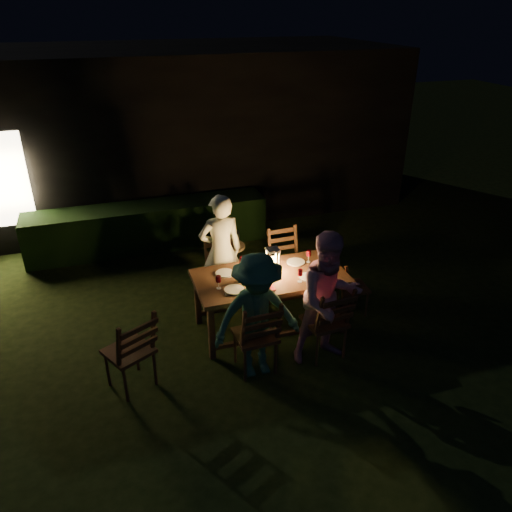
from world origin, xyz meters
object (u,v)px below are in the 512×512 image
object	(u,v)px
chair_far_left	(223,287)
ice_bucket	(230,239)
bottle_bucket_a	(227,238)
dining_table	(270,280)
chair_near_left	(256,347)
person_opp_left	(257,317)
chair_spare	(131,363)
chair_near_right	(325,333)
person_house_side	(221,251)
bottle_table	(252,268)
lantern	(273,262)
person_opp_right	(329,299)
side_table	(230,250)
chair_far_right	(287,275)
bottle_bucket_b	(232,235)
chair_end	(351,296)

from	to	relation	value
chair_far_left	ice_bucket	distance (m)	0.83
bottle_bucket_a	dining_table	bearing A→B (deg)	-81.42
chair_near_left	bottle_bucket_a	size ratio (longest dim) A/B	3.31
chair_far_left	person_opp_left	xyz separation A→B (m)	(-0.00, -1.59, 0.50)
chair_spare	chair_near_right	bearing A→B (deg)	-31.41
person_house_side	dining_table	bearing A→B (deg)	118.76
bottle_table	lantern	bearing A→B (deg)	9.34
person_opp_right	side_table	distance (m)	2.33
dining_table	chair_far_right	world-z (taller)	chair_far_right
chair_far_left	chair_spare	world-z (taller)	chair_spare
person_opp_left	bottle_bucket_a	xyz separation A→B (m)	(0.25, 2.19, -0.01)
chair_near_right	chair_far_left	bearing A→B (deg)	114.75
side_table	person_house_side	bearing A→B (deg)	-116.52
side_table	bottle_table	bearing A→B (deg)	-93.82
bottle_bucket_a	chair_far_right	bearing A→B (deg)	-38.22
dining_table	ice_bucket	bearing A→B (deg)	96.45
person_opp_left	side_table	distance (m)	2.26
chair_spare	bottle_table	bearing A→B (deg)	-6.98
person_house_side	lantern	distance (m)	0.93
chair_near_left	person_opp_right	world-z (taller)	person_opp_right
chair_near_left	lantern	bearing A→B (deg)	56.36
side_table	person_opp_left	bearing A→B (deg)	-97.57
chair_near_left	chair_far_left	xyz separation A→B (m)	(0.00, 1.54, -0.03)
dining_table	bottle_bucket_b	distance (m)	1.45
chair_far_right	chair_end	xyz separation A→B (m)	(0.68, -0.77, -0.05)
chair_far_right	bottle_bucket_a	world-z (taller)	chair_far_right
lantern	bottle_bucket_b	bearing A→B (deg)	96.38
person_house_side	bottle_table	xyz separation A→B (m)	(0.20, -0.82, 0.11)
ice_bucket	bottle_bucket_a	world-z (taller)	bottle_bucket_a
lantern	bottle_table	size ratio (longest dim) A/B	1.25
person_house_side	bottle_bucket_b	bearing A→B (deg)	-118.56
bottle_bucket_a	person_opp_left	bearing A→B (deg)	-96.41
chair_far_left	person_house_side	size ratio (longest dim) A/B	0.57
lantern	bottle_bucket_a	size ratio (longest dim) A/B	1.09
chair_far_right	bottle_bucket_a	size ratio (longest dim) A/B	3.28
bottle_bucket_a	ice_bucket	bearing A→B (deg)	38.66
chair_near_left	person_opp_right	distance (m)	1.05
chair_far_right	ice_bucket	xyz separation A→B (m)	(-0.71, 0.64, 0.42)
bottle_bucket_a	person_house_side	bearing A→B (deg)	-113.94
person_opp_left	side_table	xyz separation A→B (m)	(0.30, 2.23, -0.24)
person_house_side	bottle_bucket_b	distance (m)	0.72
chair_far_left	dining_table	bearing A→B (deg)	123.11
chair_near_left	person_house_side	distance (m)	1.68
chair_end	chair_far_left	bearing A→B (deg)	-109.36
dining_table	chair_far_left	world-z (taller)	chair_far_left
side_table	chair_spare	bearing A→B (deg)	-130.62
person_opp_left	ice_bucket	distance (m)	2.25
lantern	ice_bucket	size ratio (longest dim) A/B	1.17
bottle_table	chair_near_right	bearing A→B (deg)	-47.83
chair_near_left	lantern	size ratio (longest dim) A/B	3.03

